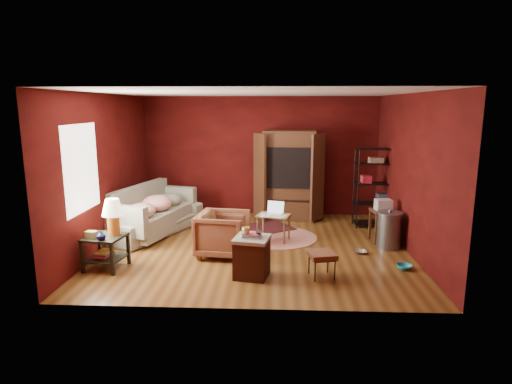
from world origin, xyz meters
TOP-DOWN VIEW (x-y plane):
  - room at (-0.04, -0.01)m, footprint 5.54×5.04m
  - sofa at (-2.13, 0.75)m, footprint 1.55×2.36m
  - armchair at (-0.54, -0.49)m, footprint 0.88×0.92m
  - pet_bowl_steel at (1.89, -0.29)m, footprint 0.22×0.07m
  - pet_bowl_turquoise at (2.44, -1.02)m, footprint 0.26×0.16m
  - vase at (-2.32, -1.40)m, footprint 0.17×0.18m
  - mug at (-0.07, -1.47)m, footprint 0.15×0.13m
  - side_table at (-2.29, -1.15)m, footprint 0.65×0.65m
  - sofa_cushions at (-2.15, 0.74)m, footprint 1.39×2.30m
  - hamper at (0.01, -1.43)m, footprint 0.60×0.60m
  - footstool at (1.08, -1.39)m, footprint 0.46×0.46m
  - rug_round at (0.42, 0.59)m, footprint 1.63×1.63m
  - rug_oriental at (0.03, 1.13)m, footprint 1.61×1.47m
  - laptop_desk at (0.33, 0.38)m, footprint 0.71×0.60m
  - tv_armoire at (0.66, 2.05)m, footprint 1.60×0.90m
  - wire_shelving at (2.49, 1.49)m, footprint 0.86×0.43m
  - small_stand at (2.42, 0.42)m, footprint 0.46×0.46m
  - trash_can at (2.45, 0.05)m, footprint 0.62×0.62m

SIDE VIEW (x-z plane):
  - rug_round at x=0.42m, z-range 0.00..0.01m
  - rug_oriental at x=0.03m, z-range 0.01..0.02m
  - pet_bowl_steel at x=1.89m, z-range 0.00..0.22m
  - pet_bowl_turquoise at x=2.44m, z-range 0.00..0.25m
  - hamper at x=0.01m, z-range -0.03..0.69m
  - footstool at x=1.08m, z-range 0.14..0.54m
  - trash_can at x=2.45m, z-range -0.02..0.71m
  - armchair at x=-0.54m, z-range 0.00..0.85m
  - sofa_cushions at x=-2.15m, z-range -0.01..0.89m
  - sofa at x=-2.13m, z-range 0.00..0.89m
  - laptop_desk at x=0.33m, z-range 0.09..0.84m
  - vase at x=-2.32m, z-range 0.54..0.68m
  - small_stand at x=2.42m, z-range 0.21..1.04m
  - side_table at x=-2.29m, z-range 0.11..1.24m
  - mug at x=-0.07m, z-range 0.70..0.82m
  - wire_shelving at x=2.49m, z-range 0.08..1.79m
  - tv_armoire at x=0.66m, z-range 0.04..2.08m
  - room at x=-0.04m, z-range -0.02..2.82m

